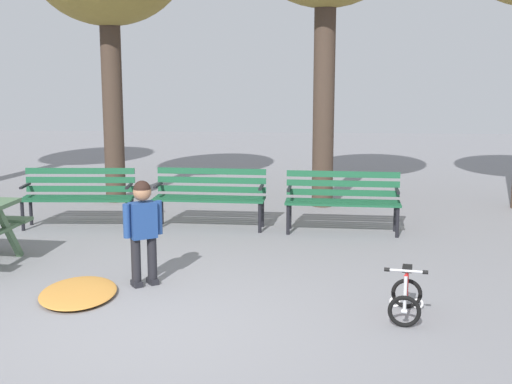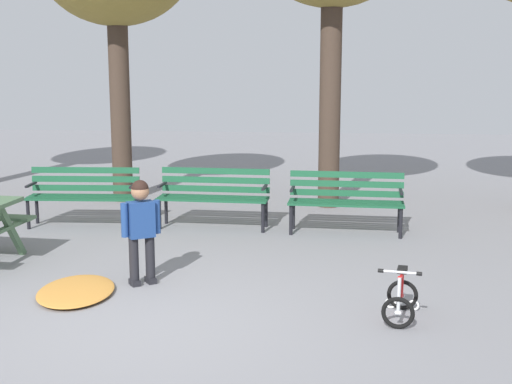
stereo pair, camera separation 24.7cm
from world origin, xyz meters
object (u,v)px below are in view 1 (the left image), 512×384
at_px(park_bench_right, 343,196).
at_px(child_standing, 143,224).
at_px(kids_bicycle, 406,297).
at_px(park_bench_left, 210,193).
at_px(park_bench_far_left, 79,192).

distance_m(park_bench_right, child_standing, 3.43).
bearing_deg(kids_bicycle, park_bench_right, 97.34).
bearing_deg(child_standing, park_bench_right, 49.14).
height_order(park_bench_left, park_bench_right, same).
relative_size(park_bench_right, kids_bicycle, 2.68).
relative_size(park_bench_far_left, kids_bicycle, 2.69).
relative_size(park_bench_right, child_standing, 1.41).
distance_m(child_standing, kids_bicycle, 2.83).
xyz_separation_m(park_bench_left, park_bench_right, (1.90, -0.14, 0.00)).
relative_size(park_bench_far_left, child_standing, 1.42).
xyz_separation_m(park_bench_far_left, park_bench_left, (1.91, 0.11, 0.00)).
distance_m(park_bench_far_left, child_standing, 3.06).
xyz_separation_m(park_bench_right, child_standing, (-2.24, -2.59, 0.17)).
bearing_deg(park_bench_left, park_bench_far_left, -176.65).
xyz_separation_m(child_standing, kids_bicycle, (2.68, -0.78, -0.48)).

